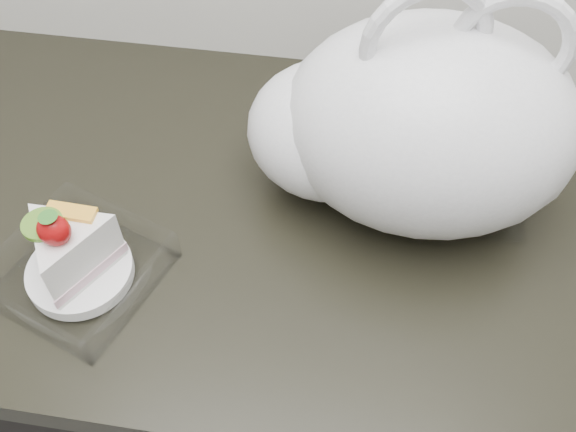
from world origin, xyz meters
The scene contains 4 objects.
counter centered at (0.00, 1.69, 0.45)m, with size 2.04×0.64×0.90m.
cake_tray centered at (-0.22, 1.54, 0.94)m, with size 0.22×0.22×0.14m.
mooncake_wrap centered at (0.25, 1.74, 0.91)m, with size 0.14×0.13×0.03m.
plastic_bag centered at (0.15, 1.73, 1.03)m, with size 0.43×0.33×0.32m.
Camera 1 is at (0.09, 1.16, 1.56)m, focal length 40.00 mm.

